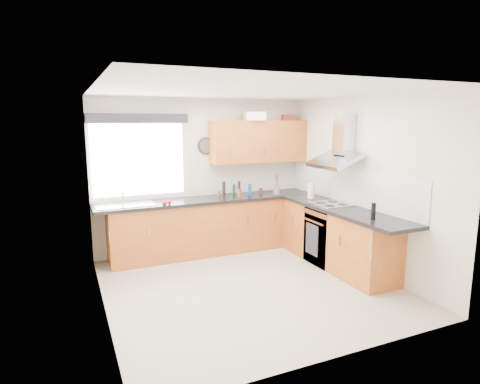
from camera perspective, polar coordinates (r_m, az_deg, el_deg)
name	(u,v)px	position (r m, az deg, el deg)	size (l,w,h in m)	color
ground_plane	(249,286)	(5.42, 1.26, -13.18)	(3.60, 3.60, 0.00)	beige
ceiling	(250,91)	(5.00, 1.38, 14.20)	(3.60, 3.60, 0.02)	white
wall_back	(203,175)	(6.71, -5.25, 2.40)	(3.60, 0.02, 2.50)	silver
wall_front	(338,226)	(3.55, 13.83, -4.70)	(3.60, 0.02, 2.50)	silver
wall_left	(99,204)	(4.60, -19.40, -1.65)	(0.02, 3.60, 2.50)	silver
wall_right	(362,184)	(6.04, 16.95, 1.16)	(0.02, 3.60, 2.50)	silver
window	(139,160)	(6.41, -14.21, 4.48)	(1.40, 0.02, 1.10)	white
window_blind	(138,118)	(6.30, -14.31, 10.12)	(1.50, 0.18, 0.14)	#222128
splashback	(348,185)	(6.27, 15.07, 0.91)	(0.01, 3.00, 0.54)	white
base_cab_back	(204,228)	(6.57, -5.15, -5.06)	(3.00, 0.58, 0.86)	#9F4E1D
base_cab_corner	(289,218)	(7.22, 7.00, -3.72)	(0.60, 0.60, 0.86)	#9F4E1D
base_cab_right	(337,238)	(6.15, 13.59, -6.37)	(0.58, 2.10, 0.86)	#9F4E1D
worktop_back	(210,200)	(6.49, -4.35, -1.11)	(3.60, 0.62, 0.05)	black
worktop_right	(344,210)	(5.92, 14.57, -2.50)	(0.62, 2.42, 0.05)	black
sink	(125,203)	(6.17, -16.07, -1.45)	(0.84, 0.46, 0.10)	#B0B5C1
oven	(330,236)	(6.26, 12.67, -6.09)	(0.56, 0.58, 0.85)	black
hob_plate	(331,204)	(6.14, 12.85, -1.67)	(0.52, 0.52, 0.01)	#B0B5C1
extractor_hood	(339,147)	(6.09, 13.92, 6.29)	(0.52, 0.78, 0.66)	#B0B5C1
upper_cabinets	(259,141)	(6.87, 2.74, 7.21)	(1.70, 0.35, 0.70)	#9F4E1D
washing_machine	(177,232)	(6.47, -8.90, -5.58)	(0.56, 0.54, 0.82)	white
wall_clock	(206,146)	(6.65, -4.80, 6.55)	(0.28, 0.28, 0.04)	#222128
casserole	(254,116)	(6.70, 2.07, 10.72)	(0.33, 0.24, 0.14)	white
storage_box	(288,117)	(7.24, 6.88, 10.48)	(0.23, 0.19, 0.11)	#A73E2B
utensil_pot	(277,190)	(6.81, 5.22, 0.26)	(0.11, 0.11, 0.15)	#766558
kitchen_roll	(311,191)	(6.56, 10.08, 0.17)	(0.11, 0.11, 0.24)	white
tomato_cluster	(166,202)	(6.08, -10.48, -1.47)	(0.14, 0.14, 0.06)	red
jar_0	(239,193)	(6.58, -0.10, -0.14)	(0.07, 0.07, 0.13)	brown
jar_1	(261,191)	(6.88, 2.96, 0.15)	(0.07, 0.07, 0.10)	maroon
jar_2	(234,190)	(6.77, -0.86, 0.36)	(0.04, 0.04, 0.18)	#143919
jar_3	(239,188)	(6.81, -0.11, 0.62)	(0.04, 0.04, 0.23)	#1D1549
jar_4	(224,189)	(6.62, -2.31, 0.43)	(0.06, 0.06, 0.25)	black
jar_5	(250,190)	(6.68, 1.40, 0.30)	(0.06, 0.06, 0.20)	navy
jar_6	(219,193)	(6.67, -2.96, -0.17)	(0.05, 0.05, 0.10)	brown
bottle_0	(373,211)	(5.34, 18.44, -2.59)	(0.06, 0.06, 0.21)	black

